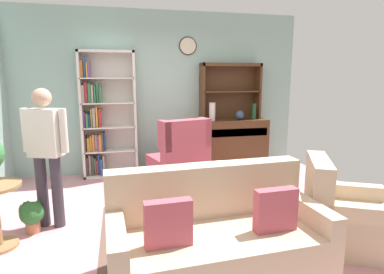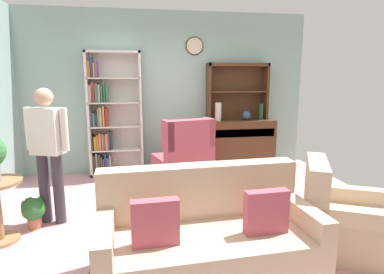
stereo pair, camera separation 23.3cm
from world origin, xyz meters
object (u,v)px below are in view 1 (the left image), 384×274
Objects in this scene: bookshelf at (104,117)px; sideboard at (231,142)px; couch_floral at (216,239)px; potted_plant_small at (32,214)px; bottle_wine at (254,112)px; wingback_chair at (180,160)px; book_stack at (210,190)px; sideboard_hutch at (230,84)px; vase_tall at (212,112)px; armchair_floral at (343,218)px; person_reading at (46,148)px; coffee_table at (216,201)px; vase_round at (240,115)px.

bookshelf reaches higher than sideboard.
couch_floral is 2.09m from potted_plant_small.
wingback_chair is (-1.46, -0.51, -0.68)m from bottle_wine.
bottle_wine is (0.39, -0.09, 0.55)m from sideboard.
sideboard reaches higher than book_stack.
sideboard_hutch is 0.66m from bottle_wine.
bookshelf is 1.85m from vase_tall.
sideboard is 3.25m from couch_floral.
person_reading is at bearing 159.20° from armchair_floral.
sideboard is 0.71× the size of couch_floral.
vase_tall reaches higher than coffee_table.
coffee_table is at bearing -105.51° from vase_tall.
coffee_table is at bearing -17.23° from person_reading.
sideboard is 3.50m from potted_plant_small.
armchair_floral is at bearing -78.73° from vase_tall.
sideboard is 2.43m from book_stack.
couch_floral reaches higher than book_stack.
sideboard_hutch is 6.10× the size of book_stack.
bottle_wine is 2.62m from book_stack.
armchair_floral is (-0.23, -2.75, -0.77)m from bottle_wine.
wingback_chair is (-1.23, 2.24, 0.09)m from armchair_floral.
book_stack is at bearing 151.55° from armchair_floral.
bottle_wine is 3.57m from person_reading.
couch_floral is at bearing -118.87° from bottle_wine.
book_stack is (-1.43, -2.10, -0.62)m from bottle_wine.
wingback_chair reaches higher than sideboard.
bookshelf reaches higher than book_stack.
potted_plant_small is at bearing -146.52° from sideboard_hutch.
bookshelf reaches higher than bottle_wine.
sideboard is 2.49m from coffee_table.
vase_round is 0.94× the size of book_stack.
sideboard is at bearing 29.48° from wingback_chair.
wingback_chair reaches higher than potted_plant_small.
bottle_wine reaches higher than sideboard.
vase_tall is 0.20× the size of person_reading.
sideboard_hutch is 0.60× the size of couch_floral.
couch_floral is (1.01, -3.09, -0.70)m from bookshelf.
sideboard is at bearing 167.11° from bottle_wine.
sideboard is at bearing 152.83° from vase_round.
potted_plant_small is at bearing -145.64° from person_reading.
potted_plant_small is (-2.96, -1.96, -1.36)m from sideboard_hutch.
sideboard is 4.51× the size of bottle_wine.
wingback_chair is at bearing 92.32° from coffee_table.
potted_plant_small is at bearing 162.30° from armchair_floral.
armchair_floral is (1.38, 0.17, -0.02)m from couch_floral.
sideboard_hutch is 1.06× the size of armchair_floral.
wingback_chair is (-1.07, -0.71, -1.18)m from sideboard_hutch.
person_reading is at bearing -146.57° from sideboard_hutch.
vase_tall reaches higher than armchair_floral.
armchair_floral is at bearing -86.90° from sideboard_hutch.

